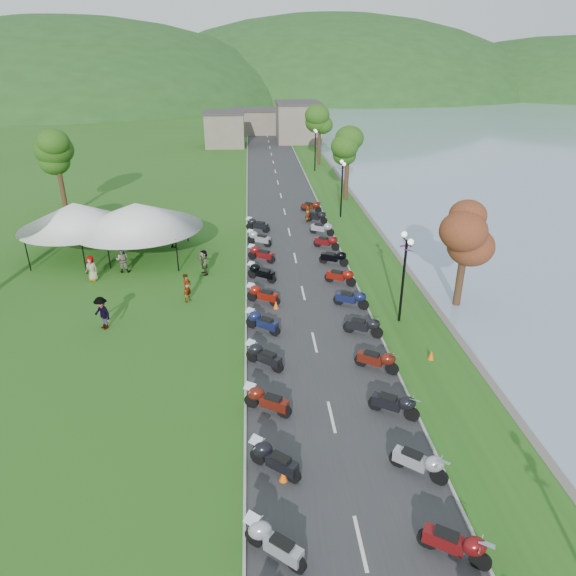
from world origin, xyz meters
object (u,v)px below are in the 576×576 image
object	(u,v)px
pedestrian_a	(188,301)
pedestrian_b	(124,272)
vendor_tent_main	(138,230)
pedestrian_c	(105,328)

from	to	relation	value
pedestrian_a	pedestrian_b	bearing A→B (deg)	74.71
pedestrian_b	vendor_tent_main	bearing A→B (deg)	-103.87
pedestrian_a	pedestrian_c	distance (m)	5.21
pedestrian_b	pedestrian_c	xyz separation A→B (m)	(0.67, -7.97, 0.00)
vendor_tent_main	pedestrian_b	xyz separation A→B (m)	(-0.63, -2.98, -2.00)
pedestrian_b	pedestrian_c	world-z (taller)	pedestrian_c
vendor_tent_main	pedestrian_b	distance (m)	3.64
pedestrian_a	pedestrian_b	world-z (taller)	pedestrian_b
pedestrian_a	pedestrian_b	distance (m)	6.91
vendor_tent_main	pedestrian_a	distance (m)	9.17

